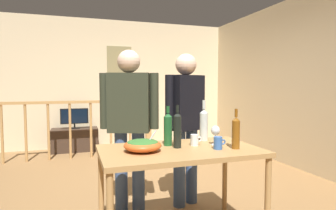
# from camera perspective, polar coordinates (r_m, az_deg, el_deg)

# --- Properties ---
(ground_plane) EXTENTS (8.07, 8.07, 0.00)m
(ground_plane) POSITION_cam_1_polar(r_m,az_deg,el_deg) (3.66, -1.22, -17.32)
(ground_plane) COLOR olive
(back_wall) EXTENTS (4.84, 0.10, 2.74)m
(back_wall) POSITION_cam_1_polar(r_m,az_deg,el_deg) (6.44, -9.32, 4.26)
(back_wall) COLOR beige
(back_wall) RESTS_ON ground_plane
(side_wall_right) EXTENTS (0.10, 4.66, 2.74)m
(side_wall_right) POSITION_cam_1_polar(r_m,az_deg,el_deg) (5.41, 21.04, 4.12)
(side_wall_right) COLOR beige
(side_wall_right) RESTS_ON ground_plane
(framed_picture) EXTENTS (0.53, 0.03, 0.57)m
(framed_picture) POSITION_cam_1_polar(r_m,az_deg,el_deg) (6.40, -9.71, 8.92)
(framed_picture) COLOR #8C8054
(stair_railing) EXTENTS (2.63, 0.10, 1.10)m
(stair_railing) POSITION_cam_1_polar(r_m,az_deg,el_deg) (5.46, -12.94, -3.27)
(stair_railing) COLOR #B2844C
(stair_railing) RESTS_ON ground_plane
(tv_console) EXTENTS (0.90, 0.40, 0.46)m
(tv_console) POSITION_cam_1_polar(r_m,az_deg,el_deg) (6.12, -18.08, -6.59)
(tv_console) COLOR #38281E
(tv_console) RESTS_ON ground_plane
(flat_screen_tv) EXTENTS (0.54, 0.12, 0.41)m
(flat_screen_tv) POSITION_cam_1_polar(r_m,az_deg,el_deg) (6.02, -18.18, -2.22)
(flat_screen_tv) COLOR black
(flat_screen_tv) RESTS_ON tv_console
(serving_table) EXTENTS (1.34, 0.78, 0.79)m
(serving_table) POSITION_cam_1_polar(r_m,az_deg,el_deg) (2.47, 2.40, -10.49)
(serving_table) COLOR #B2844C
(serving_table) RESTS_ON ground_plane
(salad_bowl) EXTENTS (0.31, 0.31, 0.17)m
(salad_bowl) POSITION_cam_1_polar(r_m,az_deg,el_deg) (2.35, -5.09, -7.91)
(salad_bowl) COLOR #DB5B23
(salad_bowl) RESTS_ON serving_table
(wine_glass) EXTENTS (0.08, 0.08, 0.18)m
(wine_glass) POSITION_cam_1_polar(r_m,az_deg,el_deg) (2.61, 9.46, -5.21)
(wine_glass) COLOR silver
(wine_glass) RESTS_ON serving_table
(wine_bottle_amber) EXTENTS (0.07, 0.07, 0.34)m
(wine_bottle_amber) POSITION_cam_1_polar(r_m,az_deg,el_deg) (2.49, 13.40, -5.31)
(wine_bottle_amber) COLOR brown
(wine_bottle_amber) RESTS_ON serving_table
(wine_bottle_green) EXTENTS (0.07, 0.07, 0.35)m
(wine_bottle_green) POSITION_cam_1_polar(r_m,az_deg,el_deg) (2.55, -0.02, -4.75)
(wine_bottle_green) COLOR #1E5628
(wine_bottle_green) RESTS_ON serving_table
(wine_bottle_clear) EXTENTS (0.08, 0.08, 0.39)m
(wine_bottle_clear) POSITION_cam_1_polar(r_m,az_deg,el_deg) (2.80, 7.16, -3.81)
(wine_bottle_clear) COLOR silver
(wine_bottle_clear) RESTS_ON serving_table
(wine_bottle_dark) EXTENTS (0.07, 0.07, 0.37)m
(wine_bottle_dark) POSITION_cam_1_polar(r_m,az_deg,el_deg) (2.45, 1.88, -4.93)
(wine_bottle_dark) COLOR black
(wine_bottle_dark) RESTS_ON serving_table
(mug_white) EXTENTS (0.11, 0.07, 0.10)m
(mug_white) POSITION_cam_1_polar(r_m,az_deg,el_deg) (2.57, 5.34, -6.96)
(mug_white) COLOR white
(mug_white) RESTS_ON serving_table
(mug_blue) EXTENTS (0.11, 0.07, 0.11)m
(mug_blue) POSITION_cam_1_polar(r_m,az_deg,el_deg) (2.45, 9.97, -7.46)
(mug_blue) COLOR #3866B2
(mug_blue) RESTS_ON serving_table
(person_standing_left) EXTENTS (0.58, 0.35, 1.69)m
(person_standing_left) POSITION_cam_1_polar(r_m,az_deg,el_deg) (2.96, -7.74, -2.30)
(person_standing_left) COLOR #3D5684
(person_standing_left) RESTS_ON ground_plane
(person_standing_right) EXTENTS (0.52, 0.33, 1.67)m
(person_standing_right) POSITION_cam_1_polar(r_m,az_deg,el_deg) (3.14, 3.56, -2.36)
(person_standing_right) COLOR #3D5684
(person_standing_right) RESTS_ON ground_plane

